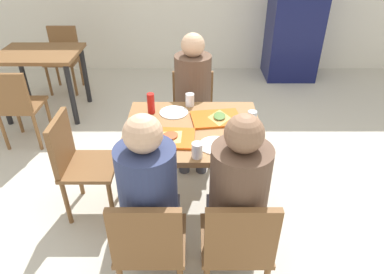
% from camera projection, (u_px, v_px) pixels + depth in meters
% --- Properties ---
extents(ground_plane, '(10.00, 10.00, 0.02)m').
position_uv_depth(ground_plane, '(192.00, 208.00, 2.87)').
color(ground_plane, beige).
extents(main_table, '(0.98, 0.83, 0.76)m').
position_uv_depth(main_table, '(192.00, 141.00, 2.51)').
color(main_table, olive).
rests_on(main_table, ground_plane).
extents(chair_near_left, '(0.40, 0.40, 0.84)m').
position_uv_depth(chair_near_left, '(149.00, 244.00, 1.93)').
color(chair_near_left, brown).
rests_on(chair_near_left, ground_plane).
extents(chair_near_right, '(0.40, 0.40, 0.84)m').
position_uv_depth(chair_near_right, '(236.00, 243.00, 1.93)').
color(chair_near_right, brown).
rests_on(chair_near_right, ground_plane).
extents(chair_far_side, '(0.40, 0.40, 0.84)m').
position_uv_depth(chair_far_side, '(192.00, 110.00, 3.28)').
color(chair_far_side, brown).
rests_on(chair_far_side, ground_plane).
extents(chair_left_end, '(0.40, 0.40, 0.84)m').
position_uv_depth(chair_left_end, '(76.00, 160.00, 2.60)').
color(chair_left_end, brown).
rests_on(chair_left_end, ground_plane).
extents(person_in_red, '(0.32, 0.42, 1.25)m').
position_uv_depth(person_in_red, '(148.00, 194.00, 1.91)').
color(person_in_red, '#383842').
rests_on(person_in_red, ground_plane).
extents(person_in_brown_jacket, '(0.32, 0.42, 1.25)m').
position_uv_depth(person_in_brown_jacket, '(236.00, 193.00, 1.91)').
color(person_in_brown_jacket, '#383842').
rests_on(person_in_brown_jacket, ground_plane).
extents(person_far_side, '(0.32, 0.42, 1.25)m').
position_uv_depth(person_far_side, '(192.00, 93.00, 3.03)').
color(person_far_side, '#383842').
rests_on(person_far_side, ground_plane).
extents(tray_red_near, '(0.37, 0.28, 0.02)m').
position_uv_depth(tray_red_near, '(167.00, 138.00, 2.33)').
color(tray_red_near, '#D85914').
rests_on(tray_red_near, main_table).
extents(tray_red_far, '(0.39, 0.31, 0.02)m').
position_uv_depth(tray_red_far, '(215.00, 118.00, 2.56)').
color(tray_red_far, '#D85914').
rests_on(tray_red_far, main_table).
extents(paper_plate_center, '(0.22, 0.22, 0.01)m').
position_uv_depth(paper_plate_center, '(173.00, 112.00, 2.64)').
color(paper_plate_center, white).
rests_on(paper_plate_center, main_table).
extents(paper_plate_near_edge, '(0.22, 0.22, 0.01)m').
position_uv_depth(paper_plate_near_edge, '(215.00, 145.00, 2.26)').
color(paper_plate_near_edge, white).
rests_on(paper_plate_near_edge, main_table).
extents(pizza_slice_a, '(0.22, 0.22, 0.02)m').
position_uv_depth(pizza_slice_a, '(169.00, 136.00, 2.31)').
color(pizza_slice_a, '#DBAD60').
rests_on(pizza_slice_a, tray_red_near).
extents(pizza_slice_b, '(0.14, 0.19, 0.02)m').
position_uv_depth(pizza_slice_b, '(218.00, 116.00, 2.55)').
color(pizza_slice_b, tan).
rests_on(pizza_slice_b, tray_red_far).
extents(plastic_cup_a, '(0.07, 0.07, 0.10)m').
position_uv_depth(plastic_cup_a, '(189.00, 100.00, 2.73)').
color(plastic_cup_a, white).
rests_on(plastic_cup_a, main_table).
extents(plastic_cup_b, '(0.07, 0.07, 0.10)m').
position_uv_depth(plastic_cup_b, '(196.00, 150.00, 2.13)').
color(plastic_cup_b, white).
rests_on(plastic_cup_b, main_table).
extents(soda_can, '(0.07, 0.07, 0.12)m').
position_uv_depth(soda_can, '(251.00, 119.00, 2.44)').
color(soda_can, '#B7BCC6').
rests_on(soda_can, main_table).
extents(condiment_bottle, '(0.06, 0.06, 0.16)m').
position_uv_depth(condiment_bottle, '(150.00, 104.00, 2.60)').
color(condiment_bottle, red).
rests_on(condiment_bottle, main_table).
extents(foil_bundle, '(0.10, 0.10, 0.10)m').
position_uv_depth(foil_bundle, '(133.00, 123.00, 2.41)').
color(foil_bundle, silver).
rests_on(foil_bundle, main_table).
extents(drink_fridge, '(0.70, 0.60, 1.90)m').
position_uv_depth(drink_fridge, '(295.00, 11.00, 4.77)').
color(drink_fridge, '#14194C').
rests_on(drink_fridge, ground_plane).
extents(background_table, '(0.90, 0.70, 0.76)m').
position_uv_depth(background_table, '(39.00, 63.00, 3.93)').
color(background_table, brown).
rests_on(background_table, ground_plane).
extents(background_chair_near, '(0.40, 0.40, 0.84)m').
position_uv_depth(background_chair_near, '(15.00, 104.00, 3.39)').
color(background_chair_near, brown).
rests_on(background_chair_near, ground_plane).
extents(background_chair_far, '(0.40, 0.40, 0.84)m').
position_uv_depth(background_chair_far, '(62.00, 54.00, 4.63)').
color(background_chair_far, brown).
rests_on(background_chair_far, ground_plane).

